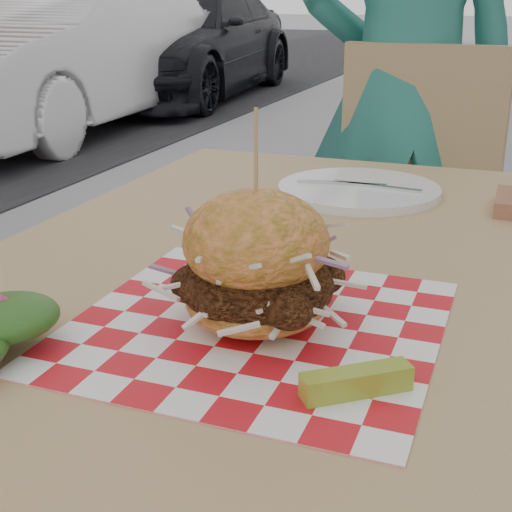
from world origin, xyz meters
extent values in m
imported|color=#2C7F73|center=(-0.34, 1.29, 0.82)|extent=(0.68, 0.55, 1.63)
imported|color=silver|center=(-3.60, 4.40, 0.62)|extent=(1.51, 3.80, 1.23)
imported|color=black|center=(-3.60, 6.58, 0.59)|extent=(1.92, 4.15, 1.18)
cube|color=tan|center=(-0.27, 0.13, 0.73)|extent=(0.80, 1.20, 0.04)
cylinder|color=#333338|center=(-0.61, 0.67, 0.35)|extent=(0.05, 0.05, 0.71)
cube|color=tan|center=(-0.27, 1.00, 0.45)|extent=(0.46, 0.46, 0.04)
cube|color=tan|center=(-0.25, 1.20, 0.70)|extent=(0.42, 0.08, 0.50)
cylinder|color=#333338|center=(-0.47, 0.84, 0.21)|extent=(0.03, 0.03, 0.43)
cylinder|color=#333338|center=(-0.11, 0.81, 0.21)|extent=(0.03, 0.03, 0.43)
cylinder|color=#333338|center=(-0.44, 1.20, 0.21)|extent=(0.03, 0.03, 0.43)
cylinder|color=#333338|center=(-0.08, 1.16, 0.21)|extent=(0.03, 0.03, 0.43)
cube|color=red|center=(-0.26, -0.05, 0.75)|extent=(0.36, 0.36, 0.00)
ellipsoid|color=#ED8A43|center=(-0.26, -0.05, 0.78)|extent=(0.14, 0.14, 0.05)
ellipsoid|color=brown|center=(-0.26, -0.05, 0.80)|extent=(0.16, 0.14, 0.08)
ellipsoid|color=#ED8A43|center=(-0.26, -0.05, 0.84)|extent=(0.14, 0.14, 0.10)
cylinder|color=tan|center=(-0.26, -0.05, 0.91)|extent=(0.00, 0.00, 0.11)
cube|color=#AAAF32|center=(-0.13, -0.15, 0.76)|extent=(0.09, 0.08, 0.02)
cylinder|color=white|center=(-0.27, 0.48, 0.76)|extent=(0.27, 0.27, 0.01)
cube|color=silver|center=(-0.30, 0.48, 0.77)|extent=(0.15, 0.03, 0.00)
cube|color=silver|center=(-0.24, 0.48, 0.77)|extent=(0.15, 0.03, 0.00)
camera|label=1|loc=(-0.03, -0.66, 1.06)|focal=50.00mm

